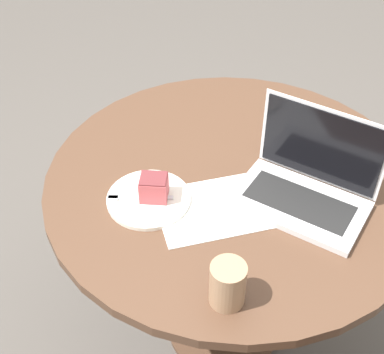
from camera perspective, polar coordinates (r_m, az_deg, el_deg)
name	(u,v)px	position (r m, az deg, el deg)	size (l,w,h in m)	color
ground_plane	(223,327)	(2.06, 3.29, -15.72)	(12.00, 12.00, 0.00)	#4C4742
dining_table	(230,213)	(1.59, 4.13, -3.87)	(1.04, 1.04, 0.75)	#4C3323
paper_document	(226,206)	(1.40, 3.60, -3.06)	(0.42, 0.35, 0.00)	white
plate	(149,199)	(1.41, -4.64, -2.35)	(0.22, 0.22, 0.01)	silver
cake_slice	(154,188)	(1.38, -4.09, -1.13)	(0.08, 0.07, 0.07)	#B74C51
fork	(133,197)	(1.40, -6.28, -2.19)	(0.17, 0.05, 0.00)	silver
coffee_glass	(228,284)	(1.16, 3.82, -11.33)	(0.08, 0.08, 0.11)	#997556
laptop	(306,186)	(1.41, 12.05, -0.95)	(0.39, 0.31, 0.25)	silver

